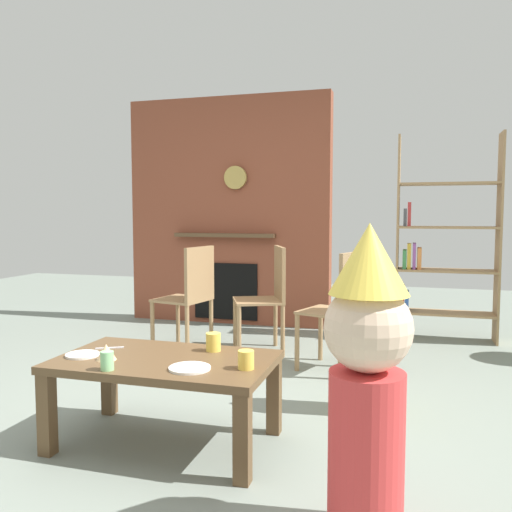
{
  "coord_description": "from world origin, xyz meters",
  "views": [
    {
      "loc": [
        1.07,
        -2.78,
        1.18
      ],
      "look_at": [
        0.15,
        0.4,
        0.91
      ],
      "focal_mm": 37.12,
      "sensor_mm": 36.0,
      "label": 1
    }
  ],
  "objects_px": {
    "bookshelf": "(439,246)",
    "paper_cup_near_right": "(107,361)",
    "paper_plate_rear": "(82,355)",
    "child_with_cone_hat": "(367,374)",
    "coffee_table": "(165,371)",
    "dining_chair_left": "(191,292)",
    "dining_chair_middle": "(269,292)",
    "paper_cup_near_left": "(213,342)",
    "birthday_cake_slice": "(106,352)",
    "child_in_pink": "(360,329)",
    "dining_chair_right": "(341,304)",
    "paper_cup_center": "(246,360)",
    "paper_plate_front": "(190,368)"
  },
  "relations": [
    {
      "from": "bookshelf",
      "to": "paper_cup_near_right",
      "type": "bearing_deg",
      "value": -117.91
    },
    {
      "from": "paper_plate_rear",
      "to": "child_with_cone_hat",
      "type": "height_order",
      "value": "child_with_cone_hat"
    },
    {
      "from": "coffee_table",
      "to": "child_with_cone_hat",
      "type": "bearing_deg",
      "value": -25.99
    },
    {
      "from": "dining_chair_left",
      "to": "coffee_table",
      "type": "bearing_deg",
      "value": 121.08
    },
    {
      "from": "paper_cup_near_right",
      "to": "dining_chair_middle",
      "type": "bearing_deg",
      "value": 84.49
    },
    {
      "from": "paper_cup_near_left",
      "to": "paper_cup_near_right",
      "type": "xyz_separation_m",
      "value": [
        -0.35,
        -0.46,
        -0.0
      ]
    },
    {
      "from": "birthday_cake_slice",
      "to": "child_with_cone_hat",
      "type": "distance_m",
      "value": 1.37
    },
    {
      "from": "child_in_pink",
      "to": "dining_chair_right",
      "type": "xyz_separation_m",
      "value": [
        -0.2,
        0.77,
        0.01
      ]
    },
    {
      "from": "paper_cup_center",
      "to": "coffee_table",
      "type": "bearing_deg",
      "value": 171.53
    },
    {
      "from": "coffee_table",
      "to": "paper_cup_center",
      "type": "distance_m",
      "value": 0.47
    },
    {
      "from": "dining_chair_right",
      "to": "coffee_table",
      "type": "bearing_deg",
      "value": 84.59
    },
    {
      "from": "child_with_cone_hat",
      "to": "child_in_pink",
      "type": "height_order",
      "value": "child_with_cone_hat"
    },
    {
      "from": "paper_cup_near_right",
      "to": "child_with_cone_hat",
      "type": "distance_m",
      "value": 1.24
    },
    {
      "from": "child_with_cone_hat",
      "to": "paper_plate_rear",
      "type": "bearing_deg",
      "value": 9.9
    },
    {
      "from": "birthday_cake_slice",
      "to": "dining_chair_right",
      "type": "xyz_separation_m",
      "value": [
        0.97,
        1.62,
        0.02
      ]
    },
    {
      "from": "paper_cup_near_left",
      "to": "birthday_cake_slice",
      "type": "relative_size",
      "value": 0.96
    },
    {
      "from": "dining_chair_right",
      "to": "paper_plate_front",
      "type": "bearing_deg",
      "value": 92.67
    },
    {
      "from": "paper_cup_near_right",
      "to": "dining_chair_left",
      "type": "bearing_deg",
      "value": 102.26
    },
    {
      "from": "coffee_table",
      "to": "paper_cup_near_right",
      "type": "bearing_deg",
      "value": -122.06
    },
    {
      "from": "paper_cup_center",
      "to": "dining_chair_middle",
      "type": "relative_size",
      "value": 0.1
    },
    {
      "from": "paper_cup_near_right",
      "to": "dining_chair_left",
      "type": "distance_m",
      "value": 2.04
    },
    {
      "from": "paper_plate_front",
      "to": "child_with_cone_hat",
      "type": "distance_m",
      "value": 0.93
    },
    {
      "from": "paper_cup_center",
      "to": "birthday_cake_slice",
      "type": "bearing_deg",
      "value": -176.13
    },
    {
      "from": "paper_cup_near_right",
      "to": "birthday_cake_slice",
      "type": "xyz_separation_m",
      "value": [
        -0.1,
        0.15,
        -0.0
      ]
    },
    {
      "from": "bookshelf",
      "to": "dining_chair_middle",
      "type": "xyz_separation_m",
      "value": [
        -1.4,
        -0.88,
        -0.36
      ]
    },
    {
      "from": "dining_chair_middle",
      "to": "dining_chair_left",
      "type": "bearing_deg",
      "value": -8.33
    },
    {
      "from": "paper_plate_rear",
      "to": "child_with_cone_hat",
      "type": "distance_m",
      "value": 1.54
    },
    {
      "from": "paper_cup_near_left",
      "to": "paper_cup_near_right",
      "type": "relative_size",
      "value": 1.08
    },
    {
      "from": "paper_plate_front",
      "to": "dining_chair_left",
      "type": "height_order",
      "value": "dining_chair_left"
    },
    {
      "from": "coffee_table",
      "to": "paper_plate_rear",
      "type": "xyz_separation_m",
      "value": [
        -0.43,
        -0.09,
        0.08
      ]
    },
    {
      "from": "coffee_table",
      "to": "dining_chair_left",
      "type": "bearing_deg",
      "value": 109.18
    },
    {
      "from": "dining_chair_middle",
      "to": "paper_cup_near_left",
      "type": "bearing_deg",
      "value": 71.25
    },
    {
      "from": "bookshelf",
      "to": "paper_cup_near_left",
      "type": "relative_size",
      "value": 19.75
    },
    {
      "from": "birthday_cake_slice",
      "to": "child_with_cone_hat",
      "type": "relative_size",
      "value": 0.09
    },
    {
      "from": "child_in_pink",
      "to": "child_with_cone_hat",
      "type": "bearing_deg",
      "value": 57.44
    },
    {
      "from": "paper_cup_near_right",
      "to": "paper_plate_rear",
      "type": "xyz_separation_m",
      "value": [
        -0.26,
        0.18,
        -0.04
      ]
    },
    {
      "from": "paper_plate_front",
      "to": "dining_chair_right",
      "type": "distance_m",
      "value": 1.72
    },
    {
      "from": "coffee_table",
      "to": "paper_cup_near_left",
      "type": "relative_size",
      "value": 11.35
    },
    {
      "from": "child_with_cone_hat",
      "to": "dining_chair_right",
      "type": "xyz_separation_m",
      "value": [
        -0.34,
        2.01,
        -0.1
      ]
    },
    {
      "from": "paper_plate_front",
      "to": "child_with_cone_hat",
      "type": "height_order",
      "value": "child_with_cone_hat"
    },
    {
      "from": "coffee_table",
      "to": "child_in_pink",
      "type": "bearing_deg",
      "value": 38.84
    },
    {
      "from": "paper_cup_near_right",
      "to": "dining_chair_left",
      "type": "xyz_separation_m",
      "value": [
        -0.43,
        1.99,
        0.02
      ]
    },
    {
      "from": "coffee_table",
      "to": "child_with_cone_hat",
      "type": "distance_m",
      "value": 1.18
    },
    {
      "from": "child_in_pink",
      "to": "dining_chair_middle",
      "type": "distance_m",
      "value": 1.46
    },
    {
      "from": "child_in_pink",
      "to": "dining_chair_left",
      "type": "xyz_separation_m",
      "value": [
        -1.51,
        0.99,
        0.01
      ]
    },
    {
      "from": "paper_cup_near_right",
      "to": "paper_plate_rear",
      "type": "bearing_deg",
      "value": 144.96
    },
    {
      "from": "paper_cup_center",
      "to": "paper_cup_near_right",
      "type": "bearing_deg",
      "value": -162.12
    },
    {
      "from": "paper_cup_near_right",
      "to": "paper_plate_rear",
      "type": "distance_m",
      "value": 0.32
    },
    {
      "from": "paper_plate_front",
      "to": "coffee_table",
      "type": "bearing_deg",
      "value": 143.43
    },
    {
      "from": "coffee_table",
      "to": "dining_chair_middle",
      "type": "bearing_deg",
      "value": 88.74
    }
  ]
}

